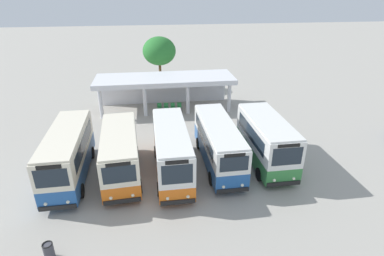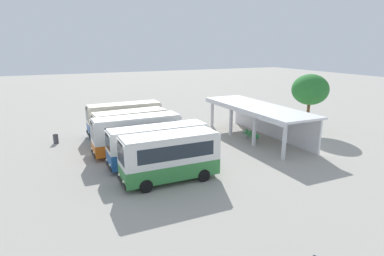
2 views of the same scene
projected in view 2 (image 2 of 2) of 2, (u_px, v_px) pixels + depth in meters
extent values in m
plane|color=#A39E93|center=(113.00, 155.00, 27.94)|extent=(180.00, 180.00, 0.00)
cylinder|color=black|center=(105.00, 135.00, 32.46)|extent=(0.24, 0.90, 0.90)
cylinder|color=black|center=(101.00, 131.00, 34.24)|extent=(0.24, 0.90, 0.90)
cylinder|color=black|center=(149.00, 130.00, 34.46)|extent=(0.24, 0.90, 0.90)
cylinder|color=black|center=(144.00, 126.00, 36.24)|extent=(0.24, 0.90, 0.90)
cube|color=#23569E|center=(125.00, 126.00, 34.22)|extent=(2.30, 7.69, 1.15)
cube|color=beige|center=(124.00, 113.00, 33.86)|extent=(2.30, 7.69, 1.72)
cube|color=beige|center=(124.00, 104.00, 33.63)|extent=(2.23, 7.46, 0.12)
cube|color=black|center=(88.00, 134.00, 32.71)|extent=(2.04, 0.14, 0.28)
cube|color=#1E2833|center=(87.00, 115.00, 32.24)|extent=(1.76, 0.08, 1.12)
cube|color=black|center=(87.00, 109.00, 32.07)|extent=(1.29, 0.08, 0.24)
cube|color=#1E2833|center=(128.00, 114.00, 32.97)|extent=(0.16, 6.12, 0.95)
cube|color=#1E2833|center=(123.00, 110.00, 34.82)|extent=(0.16, 6.12, 0.95)
sphere|color=#EAEACC|center=(89.00, 132.00, 32.12)|extent=(0.20, 0.20, 0.20)
sphere|color=#EAEACC|center=(87.00, 130.00, 33.15)|extent=(0.20, 0.20, 0.20)
cylinder|color=black|center=(112.00, 145.00, 29.36)|extent=(0.28, 0.91, 0.90)
cylinder|color=black|center=(106.00, 139.00, 31.18)|extent=(0.28, 0.91, 0.90)
cylinder|color=black|center=(156.00, 138.00, 31.39)|extent=(0.28, 0.91, 0.90)
cylinder|color=black|center=(148.00, 133.00, 33.21)|extent=(0.28, 0.91, 0.90)
cube|color=orange|center=(131.00, 134.00, 31.17)|extent=(2.73, 7.16, 1.05)
cube|color=beige|center=(130.00, 121.00, 30.83)|extent=(2.73, 7.16, 1.66)
cube|color=beige|center=(130.00, 112.00, 30.61)|extent=(2.65, 6.95, 0.12)
cube|color=black|center=(94.00, 143.00, 29.62)|extent=(2.13, 0.25, 0.28)
cube|color=#1E2833|center=(93.00, 124.00, 29.19)|extent=(1.84, 0.18, 1.08)
cube|color=black|center=(92.00, 117.00, 29.03)|extent=(1.35, 0.14, 0.24)
cube|color=#1E2833|center=(135.00, 122.00, 29.92)|extent=(0.43, 5.61, 0.92)
cube|color=#1E2833|center=(127.00, 118.00, 31.81)|extent=(0.43, 5.61, 0.92)
sphere|color=#EAEACC|center=(95.00, 141.00, 29.02)|extent=(0.20, 0.20, 0.20)
sphere|color=#EAEACC|center=(92.00, 138.00, 30.07)|extent=(0.20, 0.20, 0.20)
cylinder|color=black|center=(114.00, 156.00, 26.38)|extent=(0.23, 0.90, 0.90)
cylinder|color=black|center=(109.00, 149.00, 28.14)|extent=(0.23, 0.90, 0.90)
cylinder|color=black|center=(167.00, 148.00, 28.32)|extent=(0.23, 0.90, 0.90)
cylinder|color=black|center=(159.00, 142.00, 30.09)|extent=(0.23, 0.90, 0.90)
cube|color=orange|center=(138.00, 144.00, 28.12)|extent=(2.19, 7.61, 1.00)
cube|color=silver|center=(137.00, 128.00, 27.76)|extent=(2.19, 7.61, 1.88)
cube|color=silver|center=(136.00, 117.00, 27.51)|extent=(2.13, 7.38, 0.12)
cube|color=black|center=(93.00, 154.00, 26.63)|extent=(2.01, 0.12, 0.28)
cube|color=#1E2833|center=(92.00, 132.00, 26.19)|extent=(1.74, 0.07, 1.22)
cube|color=black|center=(91.00, 123.00, 26.00)|extent=(1.27, 0.06, 0.24)
cube|color=#1E2833|center=(141.00, 130.00, 26.87)|extent=(0.10, 6.07, 1.04)
cube|color=#1E2833|center=(135.00, 125.00, 28.71)|extent=(0.10, 6.07, 1.04)
sphere|color=#EAEACC|center=(94.00, 152.00, 26.05)|extent=(0.20, 0.20, 0.20)
sphere|color=#EAEACC|center=(92.00, 148.00, 27.07)|extent=(0.20, 0.20, 0.20)
cylinder|color=black|center=(132.00, 168.00, 23.70)|extent=(0.23, 0.90, 0.90)
cylinder|color=black|center=(126.00, 160.00, 25.45)|extent=(0.23, 0.90, 0.90)
cylinder|color=black|center=(192.00, 159.00, 25.74)|extent=(0.23, 0.90, 0.90)
cylinder|color=black|center=(182.00, 151.00, 27.49)|extent=(0.23, 0.90, 0.90)
cube|color=#23569E|center=(159.00, 153.00, 25.47)|extent=(2.21, 7.95, 1.18)
cube|color=silver|center=(158.00, 137.00, 25.13)|extent=(2.21, 7.95, 1.51)
cube|color=silver|center=(158.00, 127.00, 24.93)|extent=(2.15, 7.71, 0.12)
cube|color=black|center=(109.00, 166.00, 23.91)|extent=(2.00, 0.13, 0.28)
cube|color=#1E2833|center=(108.00, 143.00, 23.47)|extent=(1.73, 0.07, 0.98)
cube|color=black|center=(107.00, 135.00, 23.33)|extent=(1.26, 0.07, 0.24)
cube|color=#1E2833|center=(164.00, 140.00, 24.25)|extent=(0.13, 6.34, 0.83)
cube|color=#1E2833|center=(155.00, 133.00, 26.07)|extent=(0.13, 6.34, 0.83)
sphere|color=#EAEACC|center=(110.00, 165.00, 23.34)|extent=(0.20, 0.20, 0.20)
sphere|color=#EAEACC|center=(107.00, 160.00, 24.35)|extent=(0.20, 0.20, 0.20)
cylinder|color=black|center=(146.00, 186.00, 20.67)|extent=(0.22, 0.90, 0.90)
cylinder|color=black|center=(137.00, 174.00, 22.61)|extent=(0.22, 0.90, 0.90)
cylinder|color=black|center=(204.00, 175.00, 22.39)|extent=(0.22, 0.90, 0.90)
cylinder|color=black|center=(191.00, 165.00, 24.33)|extent=(0.22, 0.90, 0.90)
cube|color=#337F3D|center=(170.00, 168.00, 22.38)|extent=(2.35, 6.79, 1.11)
cube|color=silver|center=(170.00, 148.00, 22.01)|extent=(2.35, 6.79, 1.83)
cube|color=silver|center=(169.00, 135.00, 21.77)|extent=(2.28, 6.59, 0.12)
cube|color=black|center=(122.00, 182.00, 21.08)|extent=(2.20, 0.11, 0.28)
cube|color=#1E2833|center=(121.00, 155.00, 20.62)|extent=(1.90, 0.06, 1.19)
cube|color=black|center=(120.00, 144.00, 20.43)|extent=(1.39, 0.06, 0.24)
cube|color=#1E2833|center=(177.00, 152.00, 21.03)|extent=(0.07, 5.43, 1.01)
cube|color=#1E2833|center=(165.00, 143.00, 23.05)|extent=(0.07, 5.43, 1.01)
sphere|color=#EAEACC|center=(124.00, 182.00, 20.45)|extent=(0.20, 0.20, 0.20)
sphere|color=#EAEACC|center=(119.00, 175.00, 21.57)|extent=(0.20, 0.20, 0.20)
cylinder|color=silver|center=(212.00, 113.00, 37.52)|extent=(0.36, 0.36, 3.20)
cylinder|color=silver|center=(231.00, 120.00, 33.82)|extent=(0.36, 0.36, 3.20)
cylinder|color=silver|center=(254.00, 130.00, 30.12)|extent=(0.36, 0.36, 3.20)
cylinder|color=silver|center=(284.00, 141.00, 26.41)|extent=(0.36, 0.36, 3.20)
cube|color=silver|center=(271.00, 121.00, 33.43)|extent=(13.43, 0.20, 3.20)
cube|color=silver|center=(257.00, 107.00, 32.23)|extent=(13.93, 4.51, 0.20)
cube|color=silver|center=(238.00, 111.00, 31.40)|extent=(13.93, 0.10, 0.28)
cylinder|color=slate|center=(245.00, 136.00, 33.06)|extent=(0.03, 0.03, 0.44)
cylinder|color=slate|center=(243.00, 135.00, 33.37)|extent=(0.03, 0.03, 0.44)
cylinder|color=slate|center=(247.00, 135.00, 33.20)|extent=(0.03, 0.03, 0.44)
cylinder|color=slate|center=(245.00, 135.00, 33.51)|extent=(0.03, 0.03, 0.44)
cube|color=#2D8C47|center=(245.00, 133.00, 33.23)|extent=(0.44, 0.44, 0.04)
cube|color=#2D8C47|center=(247.00, 131.00, 33.26)|extent=(0.44, 0.04, 0.40)
cylinder|color=slate|center=(248.00, 138.00, 32.44)|extent=(0.03, 0.03, 0.44)
cylinder|color=slate|center=(246.00, 137.00, 32.75)|extent=(0.03, 0.03, 0.44)
cylinder|color=slate|center=(251.00, 137.00, 32.59)|extent=(0.03, 0.03, 0.44)
cylinder|color=slate|center=(249.00, 136.00, 32.90)|extent=(0.03, 0.03, 0.44)
cube|color=#2D8C47|center=(248.00, 135.00, 32.61)|extent=(0.44, 0.44, 0.04)
cube|color=#2D8C47|center=(250.00, 133.00, 32.64)|extent=(0.44, 0.04, 0.40)
cylinder|color=slate|center=(251.00, 139.00, 31.83)|extent=(0.03, 0.03, 0.44)
cylinder|color=slate|center=(249.00, 138.00, 32.14)|extent=(0.03, 0.03, 0.44)
cylinder|color=slate|center=(254.00, 139.00, 31.97)|extent=(0.03, 0.03, 0.44)
cylinder|color=slate|center=(252.00, 138.00, 32.28)|extent=(0.03, 0.03, 0.44)
cube|color=#2D8C47|center=(252.00, 136.00, 31.99)|extent=(0.44, 0.44, 0.04)
cube|color=#2D8C47|center=(254.00, 134.00, 32.03)|extent=(0.44, 0.04, 0.40)
cylinder|color=slate|center=(255.00, 141.00, 31.22)|extent=(0.03, 0.03, 0.44)
cylinder|color=slate|center=(253.00, 140.00, 31.53)|extent=(0.03, 0.03, 0.44)
cylinder|color=slate|center=(258.00, 141.00, 31.36)|extent=(0.03, 0.03, 0.44)
cylinder|color=slate|center=(256.00, 140.00, 31.67)|extent=(0.03, 0.03, 0.44)
cube|color=#2D8C47|center=(256.00, 138.00, 31.39)|extent=(0.44, 0.44, 0.04)
cube|color=#2D8C47|center=(257.00, 136.00, 31.42)|extent=(0.44, 0.04, 0.40)
cylinder|color=brown|center=(308.00, 117.00, 35.75)|extent=(0.32, 0.32, 3.14)
ellipsoid|color=#28722D|center=(310.00, 89.00, 34.99)|extent=(3.97, 3.97, 3.37)
cylinder|color=#3F3F47|center=(56.00, 139.00, 31.17)|extent=(0.48, 0.48, 0.85)
torus|color=black|center=(55.00, 135.00, 31.06)|extent=(0.49, 0.49, 0.06)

